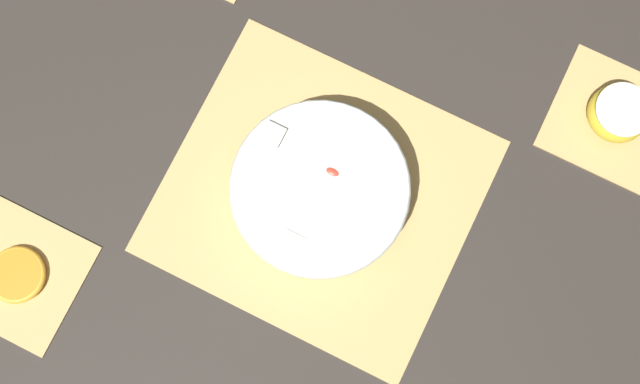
{
  "coord_description": "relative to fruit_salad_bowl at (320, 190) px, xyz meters",
  "views": [
    {
      "loc": [
        0.07,
        -0.15,
        1.02
      ],
      "look_at": [
        0.0,
        0.0,
        0.03
      ],
      "focal_mm": 42.0,
      "sensor_mm": 36.0,
      "label": 1
    }
  ],
  "objects": [
    {
      "name": "orange_slice_whole",
      "position": [
        -0.32,
        -0.28,
        -0.03
      ],
      "size": [
        0.08,
        0.08,
        0.01
      ],
      "color": "orange",
      "rests_on": "coaster_mat_near_left"
    },
    {
      "name": "ground_plane",
      "position": [
        0.0,
        -0.0,
        -0.04
      ],
      "size": [
        6.0,
        6.0,
        0.0
      ],
      "primitive_type": "plane",
      "color": "#2D2823"
    },
    {
      "name": "apple_half",
      "position": [
        0.32,
        0.28,
        -0.01
      ],
      "size": [
        0.08,
        0.08,
        0.05
      ],
      "color": "gold",
      "rests_on": "coaster_mat_far_right"
    },
    {
      "name": "fruit_salad_bowl",
      "position": [
        0.0,
        0.0,
        0.0
      ],
      "size": [
        0.24,
        0.24,
        0.07
      ],
      "color": "silver",
      "rests_on": "bamboo_mat_center"
    },
    {
      "name": "bamboo_mat_center",
      "position": [
        0.0,
        -0.0,
        -0.04
      ],
      "size": [
        0.41,
        0.37,
        0.01
      ],
      "color": "tan",
      "rests_on": "ground_plane"
    },
    {
      "name": "coaster_mat_near_left",
      "position": [
        -0.32,
        -0.28,
        -0.04
      ],
      "size": [
        0.16,
        0.16,
        0.01
      ],
      "color": "tan",
      "rests_on": "ground_plane"
    },
    {
      "name": "coaster_mat_far_right",
      "position": [
        0.32,
        0.28,
        -0.04
      ],
      "size": [
        0.16,
        0.16,
        0.01
      ],
      "color": "tan",
      "rests_on": "ground_plane"
    }
  ]
}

